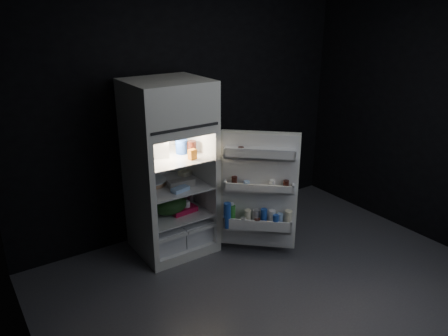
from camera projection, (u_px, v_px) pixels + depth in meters
floor at (285, 295)px, 3.90m from camera, size 4.00×3.40×0.00m
wall_back at (187, 111)px, 4.75m from camera, size 4.00×0.00×2.70m
wall_left at (20, 216)px, 2.38m from camera, size 0.00×3.40×2.70m
wall_right at (439, 117)px, 4.47m from camera, size 0.00×3.40×2.70m
refrigerator at (169, 162)px, 4.36m from camera, size 0.76×0.71×1.78m
fridge_door at (259, 194)px, 4.31m from camera, size 0.66×0.63×1.22m
milk_jug at (160, 145)px, 4.27m from camera, size 0.21×0.21×0.24m
mayo_jar at (182, 147)px, 4.38m from camera, size 0.16×0.16×0.14m
jam_jar at (192, 147)px, 4.38m from camera, size 0.10×0.10×0.13m
amber_bottle at (143, 147)px, 4.23m from camera, size 0.08×0.08×0.22m
small_carton at (192, 154)px, 4.22m from camera, size 0.08×0.07×0.10m
egg_carton at (181, 183)px, 4.36m from camera, size 0.27×0.13×0.07m
pie at (151, 182)px, 4.41m from camera, size 0.39×0.39×0.04m
flat_package at (180, 189)px, 4.25m from camera, size 0.19×0.12×0.04m
wrapped_pkg at (185, 173)px, 4.64m from camera, size 0.14×0.13×0.05m
produce_bag at (169, 204)px, 4.44m from camera, size 0.40×0.35×0.20m
yogurt_tray at (183, 210)px, 4.49m from camera, size 0.28×0.17×0.05m
small_can_red at (182, 197)px, 4.73m from camera, size 0.07×0.07×0.09m
small_can_silver at (191, 198)px, 4.73m from camera, size 0.08×0.08×0.09m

